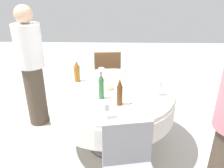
{
  "coord_description": "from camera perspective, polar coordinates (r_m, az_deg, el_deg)",
  "views": [
    {
      "loc": [
        0.06,
        -2.24,
        1.85
      ],
      "look_at": [
        0.0,
        0.0,
        0.82
      ],
      "focal_mm": 36.33,
      "sensor_mm": 36.0,
      "label": 1
    }
  ],
  "objects": [
    {
      "name": "ground_plane",
      "position": [
        2.9,
        -0.0,
        -14.85
      ],
      "size": [
        10.0,
        10.0,
        0.0
      ],
      "primitive_type": "plane",
      "color": "#B7B2A8"
    },
    {
      "name": "dining_table",
      "position": [
        2.57,
        -0.0,
        -4.61
      ],
      "size": [
        1.38,
        1.38,
        0.74
      ],
      "color": "white",
      "rests_on": "ground_plane"
    },
    {
      "name": "bottle_amber_left",
      "position": [
        2.71,
        -8.82,
        3.07
      ],
      "size": [
        0.07,
        0.07,
        0.26
      ],
      "color": "#8C5619",
      "rests_on": "dining_table"
    },
    {
      "name": "bottle_brown_east",
      "position": [
        2.16,
        1.94,
        -2.05
      ],
      "size": [
        0.06,
        0.06,
        0.29
      ],
      "color": "#593314",
      "rests_on": "dining_table"
    },
    {
      "name": "bottle_green_near",
      "position": [
        2.28,
        -2.75,
        -0.67
      ],
      "size": [
        0.06,
        0.06,
        0.29
      ],
      "color": "#2D6B38",
      "rests_on": "dining_table"
    },
    {
      "name": "wine_glass_outer",
      "position": [
        2.4,
        11.69,
        -0.13
      ],
      "size": [
        0.07,
        0.07,
        0.17
      ],
      "color": "white",
      "rests_on": "dining_table"
    },
    {
      "name": "wine_glass_inner",
      "position": [
        2.84,
        3.04,
        3.66
      ],
      "size": [
        0.07,
        0.07,
        0.13
      ],
      "color": "white",
      "rests_on": "dining_table"
    },
    {
      "name": "wine_glass_rear",
      "position": [
        1.97,
        -1.58,
        -5.86
      ],
      "size": [
        0.07,
        0.07,
        0.15
      ],
      "color": "white",
      "rests_on": "dining_table"
    },
    {
      "name": "wine_glass_far",
      "position": [
        2.71,
        -2.68,
        3.16
      ],
      "size": [
        0.07,
        0.07,
        0.16
      ],
      "color": "white",
      "rests_on": "dining_table"
    },
    {
      "name": "plate_right",
      "position": [
        2.58,
        8.81,
        -0.87
      ],
      "size": [
        0.21,
        0.21,
        0.02
      ],
      "color": "white",
      "rests_on": "dining_table"
    },
    {
      "name": "plate_south",
      "position": [
        2.5,
        -0.56,
        -1.37
      ],
      "size": [
        0.2,
        0.2,
        0.04
      ],
      "color": "white",
      "rests_on": "dining_table"
    },
    {
      "name": "spoon_east",
      "position": [
        2.62,
        -11.09,
        -0.75
      ],
      "size": [
        0.18,
        0.07,
        0.0
      ],
      "primitive_type": "cube",
      "rotation": [
        0.0,
        0.0,
        5.99
      ],
      "color": "silver",
      "rests_on": "dining_table"
    },
    {
      "name": "fork_near",
      "position": [
        2.27,
        6.87,
        -4.67
      ],
      "size": [
        0.18,
        0.05,
        0.0
      ],
      "primitive_type": "cube",
      "rotation": [
        0.0,
        0.0,
        0.21
      ],
      "color": "silver",
      "rests_on": "dining_table"
    },
    {
      "name": "knife_outer",
      "position": [
        2.44,
        -12.42,
        -2.88
      ],
      "size": [
        0.08,
        0.17,
        0.0
      ],
      "primitive_type": "cube",
      "rotation": [
        0.0,
        0.0,
        1.23
      ],
      "color": "silver",
      "rests_on": "dining_table"
    },
    {
      "name": "person_east",
      "position": [
        3.1,
        -19.61,
        4.19
      ],
      "size": [
        0.34,
        0.34,
        1.6
      ],
      "rotation": [
        0.0,
        0.0,
        1.15
      ],
      "color": "#4C3F33",
      "rests_on": "ground_plane"
    },
    {
      "name": "chair_rear",
      "position": [
        3.62,
        -1.18,
        3.11
      ],
      "size": [
        0.44,
        0.44,
        0.87
      ],
      "rotation": [
        0.0,
        0.0,
        0.09
      ],
      "color": "brown",
      "rests_on": "ground_plane"
    },
    {
      "name": "chair_far",
      "position": [
        1.89,
        4.39,
        -20.17
      ],
      "size": [
        0.46,
        0.46,
        0.87
      ],
      "rotation": [
        0.0,
        0.0,
        3.32
      ],
      "color": "#99999E",
      "rests_on": "ground_plane"
    }
  ]
}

